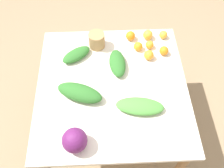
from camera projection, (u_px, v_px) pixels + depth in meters
name	position (u px, v px, depth m)	size (l,w,h in m)	color
ground_plane	(112.00, 126.00, 2.40)	(8.00, 8.00, 0.00)	#937A5B
dining_table	(112.00, 92.00, 1.88)	(1.12, 1.09, 0.71)	silver
cabbage_purple	(75.00, 140.00, 1.50)	(0.16, 0.16, 0.16)	#601E5B
paper_bag	(97.00, 40.00, 1.98)	(0.13, 0.13, 0.13)	#A87F51
greens_bunch_dandelion	(140.00, 106.00, 1.68)	(0.33, 0.14, 0.06)	#4C933D
greens_bunch_beet_tops	(117.00, 63.00, 1.88)	(0.26, 0.12, 0.07)	#2D6B28
greens_bunch_scallion	(76.00, 55.00, 1.93)	(0.24, 0.11, 0.06)	#2D6B28
greens_bunch_kale	(80.00, 93.00, 1.72)	(0.33, 0.14, 0.09)	#2D6B28
orange_0	(164.00, 51.00, 1.95)	(0.07, 0.07, 0.07)	orange
orange_1	(148.00, 35.00, 2.04)	(0.08, 0.08, 0.08)	#F9A833
orange_2	(150.00, 45.00, 1.99)	(0.07, 0.07, 0.07)	orange
orange_3	(138.00, 46.00, 1.98)	(0.07, 0.07, 0.07)	orange
orange_4	(163.00, 35.00, 2.05)	(0.07, 0.07, 0.07)	#F9A833
orange_5	(149.00, 55.00, 1.92)	(0.08, 0.08, 0.08)	orange
orange_6	(130.00, 36.00, 2.04)	(0.08, 0.08, 0.08)	orange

